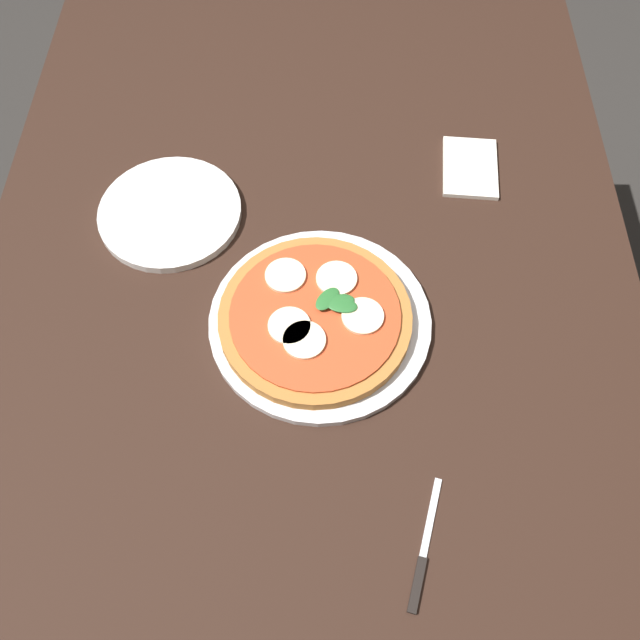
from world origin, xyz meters
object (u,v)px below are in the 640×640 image
object	(u,v)px
dining_table	(308,315)
plate_white	(170,213)
serving_tray	(320,321)
knife	(422,561)
napkin	(470,168)
pizza	(315,317)

from	to	relation	value
dining_table	plate_white	bearing A→B (deg)	-121.06
serving_tray	knife	bearing A→B (deg)	21.13
napkin	pizza	bearing A→B (deg)	-39.57
dining_table	serving_tray	bearing A→B (deg)	18.05
pizza	knife	distance (m)	0.36
dining_table	pizza	xyz separation A→B (m)	(0.07, 0.01, 0.11)
pizza	knife	size ratio (longest dim) A/B	1.69
pizza	napkin	size ratio (longest dim) A/B	2.14
dining_table	napkin	size ratio (longest dim) A/B	11.87
pizza	knife	xyz separation A→B (m)	(0.33, 0.14, -0.02)
pizza	knife	world-z (taller)	pizza
dining_table	plate_white	world-z (taller)	plate_white
dining_table	serving_tray	xyz separation A→B (m)	(0.06, 0.02, 0.09)
plate_white	napkin	size ratio (longest dim) A/B	1.76
dining_table	pizza	distance (m)	0.13
serving_tray	napkin	bearing A→B (deg)	140.89
plate_white	pizza	bearing A→B (deg)	49.57
serving_tray	napkin	world-z (taller)	serving_tray
pizza	napkin	distance (m)	0.40
serving_tray	knife	xyz separation A→B (m)	(0.33, 0.13, -0.00)
serving_tray	pizza	size ratio (longest dim) A/B	1.16
serving_tray	pizza	world-z (taller)	pizza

